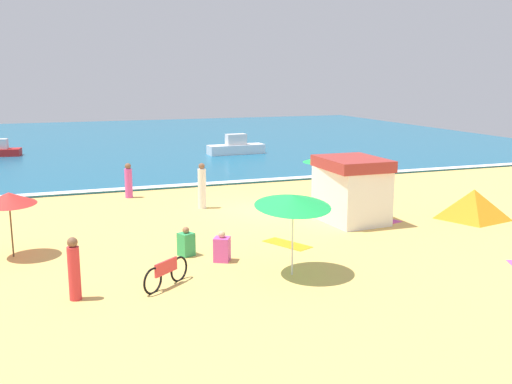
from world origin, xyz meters
name	(u,v)px	position (x,y,z in m)	size (l,w,h in m)	color
ground_plane	(267,210)	(0.00, 0.00, 0.00)	(60.00, 60.00, 0.00)	#EDBC60
ocean_water	(150,140)	(0.00, 28.00, 0.05)	(60.00, 44.00, 0.10)	#196084
wave_breaker_foam	(224,182)	(0.00, 6.30, 0.10)	(57.00, 0.70, 0.01)	white
lifeguard_cabana	(351,189)	(2.34, -2.92, 1.27)	(2.23, 2.80, 2.49)	white
beach_umbrella_1	(293,201)	(-2.24, -7.82, 2.15)	(2.19, 2.22, 2.43)	silver
beach_umbrella_4	(9,198)	(-9.77, -3.30, 1.86)	(1.75, 1.76, 2.09)	#4C3823
beach_umbrella_5	(327,158)	(3.31, 1.11, 1.88)	(3.03, 3.03, 2.06)	#4C3823
beach_tent	(473,205)	(6.98, -4.29, 0.60)	(2.78, 2.64, 1.21)	orange
parked_bicycle	(166,273)	(-5.79, -7.56, 0.38)	(1.44, 1.20, 0.76)	black
beachgoer_0	(186,243)	(-4.65, -5.03, 0.40)	(0.56, 0.56, 0.93)	green
beachgoer_2	(222,248)	(-3.76, -5.95, 0.40)	(0.63, 0.63, 0.95)	#D84CA5
beachgoer_3	(129,181)	(-5.09, 4.56, 0.77)	(0.35, 0.35, 1.61)	#D84CA5
beachgoer_4	(202,187)	(-2.47, 1.27, 0.92)	(0.48, 0.48, 1.94)	white
beachgoer_5	(74,270)	(-8.14, -7.69, 0.79)	(0.38, 0.38, 1.64)	red
beach_towel_0	(381,223)	(3.29, -3.61, 0.01)	(1.87, 1.17, 0.01)	#D84CA5
beach_towel_1	(287,244)	(-1.18, -4.95, 0.01)	(1.36, 1.85, 0.01)	orange
small_boat_0	(236,147)	(4.04, 16.65, 0.56)	(4.04, 1.39, 1.40)	white
small_boat_1	(1,150)	(-11.40, 21.11, 0.48)	(2.64, 1.52, 1.17)	red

